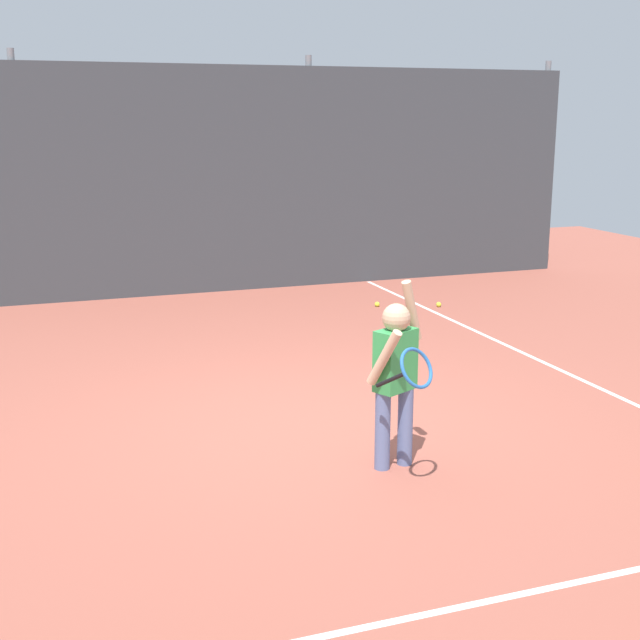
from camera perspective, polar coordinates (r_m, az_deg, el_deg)
ground_plane at (r=7.10m, az=-1.02°, el=-6.94°), size 20.00×20.00×0.00m
court_line_baseline at (r=4.78m, az=10.50°, el=-18.01°), size 9.00×0.05×0.00m
court_line_sideline at (r=9.20m, az=14.21°, el=-2.54°), size 0.05×9.00×0.00m
back_fence_windscreen at (r=12.11m, az=-9.69°, el=9.02°), size 12.23×0.08×3.14m
fence_post_1 at (r=11.98m, az=-19.26°, el=8.78°), size 0.09×0.09×3.29m
fence_post_2 at (r=12.67m, az=-0.75°, el=9.74°), size 0.09×0.09×3.29m
fence_post_3 at (r=14.46m, az=14.55°, el=9.79°), size 0.09×0.09×3.29m
tennis_player at (r=6.06m, az=5.08°, el=-3.38°), size 0.52×0.79×1.35m
tennis_ball_2 at (r=11.43m, az=7.89°, el=1.03°), size 0.07×0.07×0.07m
tennis_ball_4 at (r=11.36m, az=3.82°, el=1.05°), size 0.07×0.07×0.07m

